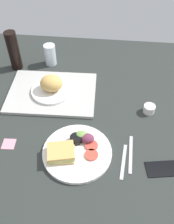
{
  "coord_description": "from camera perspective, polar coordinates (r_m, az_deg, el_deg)",
  "views": [
    {
      "loc": [
        10.51,
        -78.01,
        90.33
      ],
      "look_at": [
        2.0,
        3.0,
        4.0
      ],
      "focal_mm": 40.67,
      "sensor_mm": 36.0,
      "label": 1
    }
  ],
  "objects": [
    {
      "name": "ground_plane",
      "position": [
        1.21,
        -1.09,
        -2.75
      ],
      "size": [
        190.0,
        150.0,
        3.0
      ],
      "primitive_type": "cube",
      "color": "#282D2B"
    },
    {
      "name": "serving_tray",
      "position": [
        1.34,
        -7.84,
        4.36
      ],
      "size": [
        46.08,
        34.49,
        1.6
      ],
      "primitive_type": "cube",
      "rotation": [
        0.0,
        0.0,
        0.03
      ],
      "color": "#B2B2AD",
      "rests_on": "ground_plane"
    },
    {
      "name": "bread_plate_near",
      "position": [
        1.32,
        -7.97,
        5.76
      ],
      "size": [
        21.3,
        21.3,
        9.28
      ],
      "color": "white",
      "rests_on": "serving_tray"
    },
    {
      "name": "plate_with_salad",
      "position": [
        1.08,
        -2.78,
        -8.55
      ],
      "size": [
        29.35,
        29.35,
        5.4
      ],
      "color": "white",
      "rests_on": "ground_plane"
    },
    {
      "name": "drinking_glass",
      "position": [
        1.52,
        -8.28,
        12.62
      ],
      "size": [
        6.61,
        6.61,
        12.31
      ],
      "primitive_type": "cylinder",
      "color": "silver",
      "rests_on": "ground_plane"
    },
    {
      "name": "soda_bottle",
      "position": [
        1.5,
        -16.16,
        13.07
      ],
      "size": [
        6.4,
        6.4,
        22.56
      ],
      "primitive_type": "cylinder",
      "color": "black",
      "rests_on": "ground_plane"
    },
    {
      "name": "espresso_cup",
      "position": [
        1.27,
        13.79,
        0.68
      ],
      "size": [
        5.6,
        5.6,
        4.0
      ],
      "primitive_type": "cylinder",
      "color": "silver",
      "rests_on": "ground_plane"
    },
    {
      "name": "fork",
      "position": [
        1.08,
        8.21,
        -10.89
      ],
      "size": [
        3.05,
        17.06,
        0.5
      ],
      "primitive_type": "cube",
      "rotation": [
        0.0,
        0.0,
        1.47
      ],
      "color": "#B7B7BC",
      "rests_on": "ground_plane"
    },
    {
      "name": "knife",
      "position": [
        1.1,
        9.8,
        -9.24
      ],
      "size": [
        2.12,
        19.04,
        0.5
      ],
      "primitive_type": "cube",
      "rotation": [
        0.0,
        0.0,
        1.53
      ],
      "color": "#B7B7BC",
      "rests_on": "ground_plane"
    },
    {
      "name": "cell_phone",
      "position": [
        1.09,
        16.92,
        -12.05
      ],
      "size": [
        15.43,
        9.59,
        0.8
      ],
      "primitive_type": "cube",
      "rotation": [
        0.0,
        0.0,
        0.17
      ],
      "color": "black",
      "rests_on": "ground_plane"
    },
    {
      "name": "sticky_note",
      "position": [
        1.17,
        -17.18,
        -6.85
      ],
      "size": [
        5.91,
        5.91,
        0.12
      ],
      "primitive_type": "cube",
      "rotation": [
        0.0,
        0.0,
        0.06
      ],
      "color": "pink",
      "rests_on": "ground_plane"
    }
  ]
}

